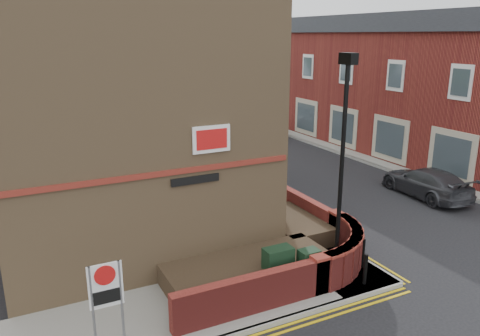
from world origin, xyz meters
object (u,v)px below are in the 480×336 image
utility_cabinet_large (278,268)px  silver_car_near (249,168)px  zone_sign (106,293)px  lamppost (342,168)px

utility_cabinet_large → silver_car_near: bearing=67.0°
zone_sign → silver_car_near: (8.60, 9.99, -0.94)m
zone_sign → silver_car_near: zone_sign is taller
lamppost → utility_cabinet_large: 3.24m
utility_cabinet_large → zone_sign: bearing=-170.3°
lamppost → utility_cabinet_large: (-1.90, 0.10, -2.62)m
lamppost → silver_car_near: lamppost is taller
zone_sign → utility_cabinet_large: bearing=9.7°
lamppost → zone_sign: bearing=-173.9°
lamppost → utility_cabinet_large: bearing=177.0°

